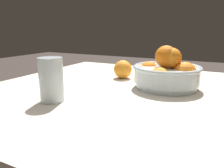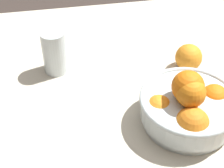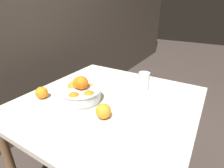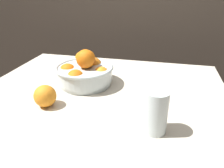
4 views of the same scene
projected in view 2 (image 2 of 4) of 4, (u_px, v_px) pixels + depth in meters
dining_table at (138, 110)px, 1.10m from camera, size 1.00×1.00×0.70m
fruit_bowl at (188, 106)px, 0.92m from camera, size 0.25×0.25×0.16m
juice_glass at (55, 54)px, 1.08m from camera, size 0.07×0.07×0.13m
orange_loose_front at (189, 57)px, 1.10m from camera, size 0.08×0.08×0.08m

